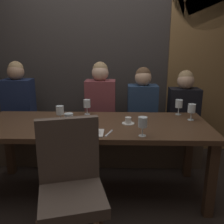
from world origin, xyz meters
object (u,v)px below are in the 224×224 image
object	(u,v)px
diner_redhead	(18,97)
wine_glass_far_left	(69,119)
dining_table	(95,132)
wine_glass_far_right	(179,104)
banquette_bench	(100,144)
wine_glass_end_left	(87,104)
chair_near_side	(71,180)
diner_near_end	(184,102)
wine_glass_end_right	(192,109)
dessert_plate	(93,132)
diner_far_end	(142,100)
espresso_cup	(128,121)
wine_glass_near_right	(143,123)
wine_glass_center_back	(60,111)
diner_bearded	(101,98)
fork_on_table	(109,133)

from	to	relation	value
diner_redhead	wine_glass_far_left	xyz separation A→B (m)	(0.82, -0.94, 0.01)
dining_table	diner_redhead	xyz separation A→B (m)	(-1.02, 0.71, 0.19)
wine_glass_far_right	wine_glass_far_left	distance (m)	1.22
banquette_bench	diner_redhead	distance (m)	1.19
wine_glass_end_left	wine_glass_far_left	distance (m)	0.56
chair_near_side	diner_near_end	size ratio (longest dim) A/B	1.34
wine_glass_end_right	dessert_plate	distance (m)	1.04
diner_far_end	espresso_cup	world-z (taller)	diner_far_end
wine_glass_far_left	dessert_plate	bearing A→B (deg)	-12.77
wine_glass_near_right	wine_glass_center_back	distance (m)	0.85
banquette_bench	wine_glass_far_right	bearing A→B (deg)	-22.20
diner_redhead	wine_glass_far_right	xyz separation A→B (m)	(1.90, -0.37, 0.01)
wine_glass_far_left	diner_near_end	bearing A→B (deg)	37.37
diner_bearded	wine_glass_center_back	distance (m)	0.74
diner_near_end	espresso_cup	world-z (taller)	diner_near_end
dessert_plate	banquette_bench	bearing A→B (deg)	90.87
dining_table	chair_near_side	world-z (taller)	chair_near_side
dining_table	wine_glass_far_right	size ratio (longest dim) A/B	13.41
wine_glass_end_left	espresso_cup	xyz separation A→B (m)	(0.44, -0.32, -0.09)
diner_near_end	wine_glass_center_back	xyz separation A→B (m)	(-1.37, -0.67, 0.06)
chair_near_side	espresso_cup	xyz separation A→B (m)	(0.43, 0.73, 0.21)
espresso_cup	dessert_plate	bearing A→B (deg)	-137.69
wine_glass_far_left	chair_near_side	bearing A→B (deg)	-78.94
diner_redhead	wine_glass_end_right	world-z (taller)	diner_redhead
wine_glass_center_back	wine_glass_far_right	bearing A→B (deg)	14.18
diner_near_end	wine_glass_end_left	xyz separation A→B (m)	(-1.14, -0.39, 0.06)
diner_bearded	diner_near_end	xyz separation A→B (m)	(1.02, 0.02, -0.05)
chair_near_side	diner_near_end	xyz separation A→B (m)	(1.13, 1.43, 0.24)
diner_near_end	dessert_plate	distance (m)	1.42
diner_redhead	diner_bearded	world-z (taller)	diner_redhead
dining_table	wine_glass_end_right	distance (m)	0.99
dessert_plate	espresso_cup	bearing A→B (deg)	42.31
dining_table	diner_far_end	distance (m)	0.90
diner_near_end	wine_glass_end_left	distance (m)	1.21
wine_glass_far_left	wine_glass_end_right	bearing A→B (deg)	17.92
chair_near_side	wine_glass_far_left	bearing A→B (deg)	101.06
banquette_bench	diner_redhead	xyz separation A→B (m)	(-1.02, 0.01, 0.62)
wine_glass_far_left	dessert_plate	world-z (taller)	wine_glass_far_left
diner_near_end	wine_glass_end_left	world-z (taller)	diner_near_end
fork_on_table	dining_table	bearing A→B (deg)	136.61
dining_table	wine_glass_far_left	world-z (taller)	wine_glass_far_left
dessert_plate	fork_on_table	bearing A→B (deg)	0.88
diner_redhead	fork_on_table	size ratio (longest dim) A/B	4.90
diner_redhead	wine_glass_end_right	distance (m)	2.06
wine_glass_far_left	wine_glass_end_right	size ratio (longest dim) A/B	1.00
dining_table	diner_redhead	distance (m)	1.26
diner_far_end	wine_glass_far_left	distance (m)	1.19
wine_glass_end_left	wine_glass_far_left	world-z (taller)	same
wine_glass_center_back	wine_glass_end_left	bearing A→B (deg)	51.80
wine_glass_end_right	espresso_cup	bearing A→B (deg)	-167.65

